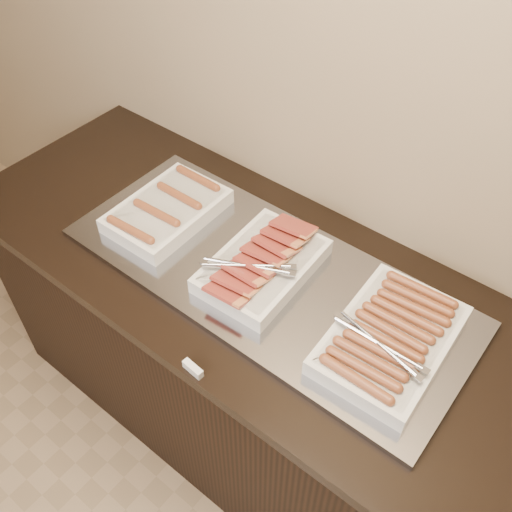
# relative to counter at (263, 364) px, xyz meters

# --- Properties ---
(counter) EXTENTS (2.06, 0.76, 0.90)m
(counter) POSITION_rel_counter_xyz_m (0.00, 0.00, 0.00)
(counter) COLOR black
(counter) RESTS_ON ground
(warming_tray) EXTENTS (1.20, 0.50, 0.02)m
(warming_tray) POSITION_rel_counter_xyz_m (0.00, 0.00, 0.46)
(warming_tray) COLOR #92959F
(warming_tray) RESTS_ON counter
(dish_left) EXTENTS (0.25, 0.37, 0.07)m
(dish_left) POSITION_rel_counter_xyz_m (-0.39, 0.00, 0.50)
(dish_left) COLOR silver
(dish_left) RESTS_ON warming_tray
(dish_center) EXTENTS (0.27, 0.40, 0.09)m
(dish_center) POSITION_rel_counter_xyz_m (-0.01, -0.00, 0.50)
(dish_center) COLOR silver
(dish_center) RESTS_ON warming_tray
(dish_right) EXTENTS (0.28, 0.41, 0.08)m
(dish_right) POSITION_rel_counter_xyz_m (0.40, -0.00, 0.50)
(dish_right) COLOR silver
(dish_right) RESTS_ON warming_tray
(label_holder) EXTENTS (0.06, 0.02, 0.02)m
(label_holder) POSITION_rel_counter_xyz_m (0.05, -0.36, 0.46)
(label_holder) COLOR silver
(label_holder) RESTS_ON counter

